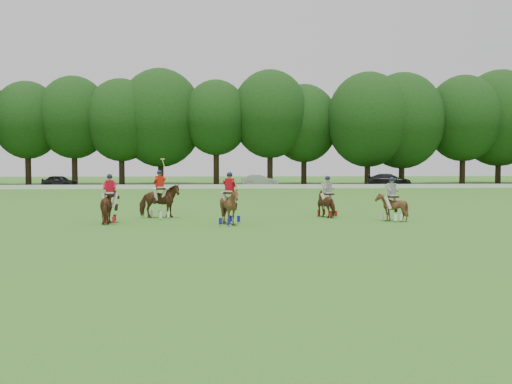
{
  "coord_description": "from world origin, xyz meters",
  "views": [
    {
      "loc": [
        0.76,
        -22.35,
        2.79
      ],
      "look_at": [
        2.31,
        4.2,
        1.4
      ],
      "focal_mm": 40.0,
      "sensor_mm": 36.0,
      "label": 1
    }
  ],
  "objects": [
    {
      "name": "polo_red_b",
      "position": [
        -2.38,
        6.15,
        0.87
      ],
      "size": [
        2.16,
        2.05,
        2.94
      ],
      "color": "#432812",
      "rests_on": "ground"
    },
    {
      "name": "car_mid",
      "position": [
        4.95,
        42.5,
        0.69
      ],
      "size": [
        4.26,
        1.73,
        1.37
      ],
      "primitive_type": "imported",
      "rotation": [
        0.0,
        0.0,
        1.64
      ],
      "color": "#9B9BA0",
      "rests_on": "ground"
    },
    {
      "name": "polo_ball",
      "position": [
        1.07,
        2.65,
        0.04
      ],
      "size": [
        0.09,
        0.09,
        0.09
      ],
      "primitive_type": "sphere",
      "color": "white",
      "rests_on": "ground"
    },
    {
      "name": "polo_stripe_a",
      "position": [
        6.06,
        6.19,
        0.74
      ],
      "size": [
        1.39,
        1.77,
        2.1
      ],
      "color": "#432812",
      "rests_on": "ground"
    },
    {
      "name": "car_left",
      "position": [
        -17.46,
        42.5,
        0.67
      ],
      "size": [
        4.2,
        2.43,
        1.34
      ],
      "primitive_type": "imported",
      "rotation": [
        0.0,
        0.0,
        1.35
      ],
      "color": "black",
      "rests_on": "ground"
    },
    {
      "name": "car_right",
      "position": [
        20.0,
        42.5,
        0.73
      ],
      "size": [
        5.41,
        3.42,
        1.46
      ],
      "primitive_type": "imported",
      "rotation": [
        0.0,
        0.0,
        1.28
      ],
      "color": "black",
      "rests_on": "ground"
    },
    {
      "name": "polo_red_a",
      "position": [
        -4.38,
        3.87,
        0.81
      ],
      "size": [
        1.17,
        1.92,
        2.25
      ],
      "color": "#432812",
      "rests_on": "ground"
    },
    {
      "name": "tree_line",
      "position": [
        0.26,
        48.05,
        8.23
      ],
      "size": [
        117.98,
        14.32,
        14.75
      ],
      "color": "black",
      "rests_on": "ground"
    },
    {
      "name": "polo_stripe_b",
      "position": [
        8.71,
        4.03,
        0.73
      ],
      "size": [
        1.48,
        1.55,
        2.09
      ],
      "color": "#432812",
      "rests_on": "ground"
    },
    {
      "name": "ground",
      "position": [
        0.0,
        0.0,
        0.0
      ],
      "size": [
        180.0,
        180.0,
        0.0
      ],
      "primitive_type": "plane",
      "color": "#2E6D1F",
      "rests_on": "ground"
    },
    {
      "name": "boundary_rail",
      "position": [
        0.0,
        38.0,
        0.22
      ],
      "size": [
        120.0,
        0.1,
        0.44
      ],
      "primitive_type": "cube",
      "color": "white",
      "rests_on": "ground"
    },
    {
      "name": "polo_red_c",
      "position": [
        1.06,
        2.94,
        0.85
      ],
      "size": [
        1.8,
        1.89,
        2.36
      ],
      "color": "#432812",
      "rests_on": "ground"
    }
  ]
}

